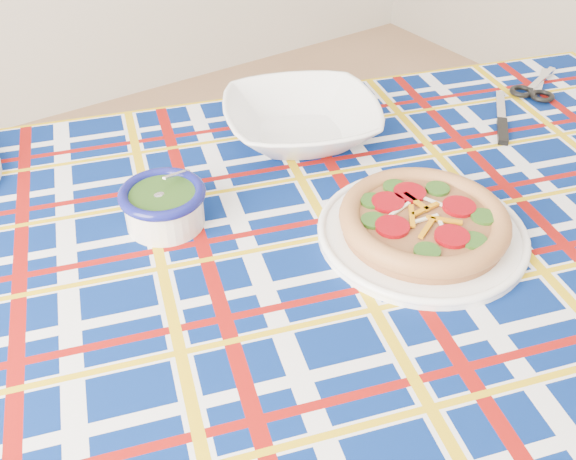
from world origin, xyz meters
TOP-DOWN VIEW (x-y plane):
  - floor at (0.00, 0.00)m, footprint 4.00×4.00m
  - dining_table at (-0.36, -0.34)m, footprint 2.04×1.60m
  - tablecloth at (-0.36, -0.34)m, footprint 2.08×1.65m
  - main_focaccia_plate at (-0.16, -0.40)m, footprint 0.44×0.44m
  - pesto_bowl at (-0.49, -0.13)m, footprint 0.16×0.16m
  - serving_bowl at (-0.14, -0.03)m, footprint 0.40×0.40m
  - table_knife at (0.29, -0.17)m, footprint 0.20×0.19m
  - kitchen_scissors at (0.46, -0.14)m, footprint 0.24×0.18m

SIDE VIEW (x-z plane):
  - floor at x=0.00m, z-range 0.00..0.00m
  - dining_table at x=-0.36m, z-range 0.34..1.17m
  - tablecloth at x=-0.36m, z-range 0.72..0.84m
  - table_knife at x=0.29m, z-range 0.84..0.85m
  - kitchen_scissors at x=0.46m, z-range 0.84..0.86m
  - main_focaccia_plate at x=-0.16m, z-range 0.84..0.91m
  - serving_bowl at x=-0.14m, z-range 0.84..0.92m
  - pesto_bowl at x=-0.49m, z-range 0.84..0.93m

